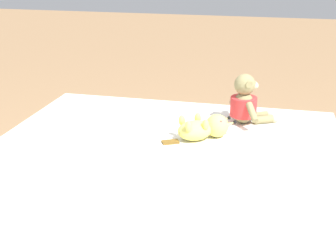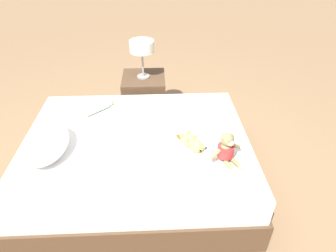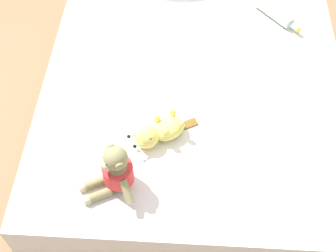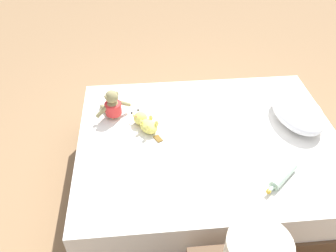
{
  "view_description": "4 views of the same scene",
  "coord_description": "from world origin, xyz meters",
  "views": [
    {
      "loc": [
        -0.42,
        1.4,
        1.28
      ],
      "look_at": [
        -0.03,
        -0.23,
        0.64
      ],
      "focal_mm": 49.92,
      "sensor_mm": 36.0,
      "label": 1
    },
    {
      "loc": [
        -1.9,
        -0.17,
        1.97
      ],
      "look_at": [
        -0.0,
        -0.26,
        0.62
      ],
      "focal_mm": 31.1,
      "sensor_mm": 36.0,
      "label": 2
    },
    {
      "loc": [
        -0.04,
        -1.55,
        2.13
      ],
      "look_at": [
        -0.11,
        -0.42,
        0.57
      ],
      "focal_mm": 48.28,
      "sensor_mm": 36.0,
      "label": 3
    },
    {
      "loc": [
        1.73,
        -0.45,
        2.14
      ],
      "look_at": [
        -0.01,
        -0.29,
        0.63
      ],
      "focal_mm": 36.52,
      "sensor_mm": 36.0,
      "label": 4
    }
  ],
  "objects": [
    {
      "name": "plush_yellow_creature",
      "position": [
        -0.14,
        -0.44,
        0.56
      ],
      "size": [
        0.3,
        0.22,
        0.1
      ],
      "color": "#EAE066",
      "rests_on": "bed"
    },
    {
      "name": "plush_monkey",
      "position": [
        -0.3,
        -0.68,
        0.61
      ],
      "size": [
        0.25,
        0.27,
        0.24
      ],
      "color": "#8E8456",
      "rests_on": "bed"
    },
    {
      "name": "glass_bottle",
      "position": [
        0.42,
        0.38,
        0.54
      ],
      "size": [
        0.23,
        0.25,
        0.06
      ],
      "color": "#B2D1B7",
      "rests_on": "bed"
    },
    {
      "name": "ground_plane",
      "position": [
        0.0,
        0.0,
        0.0
      ],
      "size": [
        16.0,
        16.0,
        0.0
      ],
      "primitive_type": "plane",
      "color": "#93704C"
    },
    {
      "name": "bed",
      "position": [
        0.0,
        0.0,
        0.25
      ],
      "size": [
        1.48,
        1.89,
        0.51
      ],
      "color": "brown",
      "rests_on": "ground_plane"
    }
  ]
}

